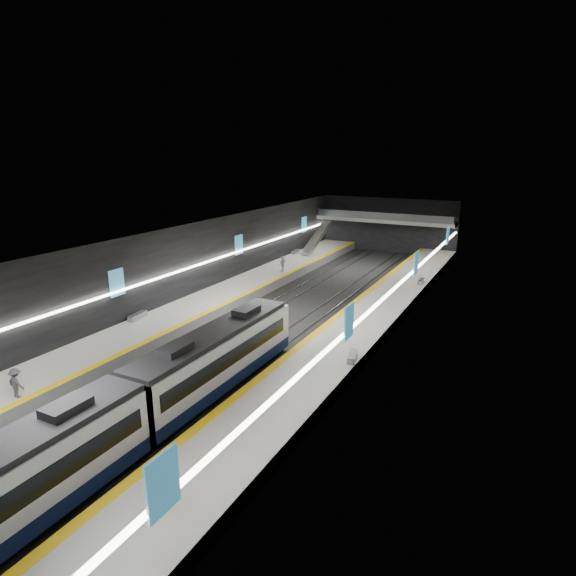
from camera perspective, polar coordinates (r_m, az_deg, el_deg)
The scene contains 25 objects.
ground at distance 42.55m, azimuth -1.79°, elevation -4.30°, with size 70.00×70.00×0.00m, color black.
ceiling at distance 40.46m, azimuth -1.89°, elevation 6.38°, with size 20.00×70.00×0.04m, color beige.
wall_left at distance 46.89m, azimuth -12.58°, elevation 2.37°, with size 0.04×70.00×8.00m, color black.
wall_right at distance 37.65m, azimuth 11.57°, elevation -0.95°, with size 0.04×70.00×8.00m, color black.
wall_back at distance 73.26m, azimuth 11.75°, elevation 7.29°, with size 20.00×0.04×8.00m, color black.
platform_left at distance 46.32m, azimuth -9.93°, elevation -2.16°, with size 5.00×70.00×1.00m, color slate.
tile_surface_left at distance 46.16m, azimuth -9.96°, elevation -1.56°, with size 5.00×70.00×0.02m, color #B5B5B0.
tactile_strip_left at distance 44.91m, azimuth -7.72°, elevation -1.95°, with size 0.60×70.00×0.02m, color yellow.
platform_right at distance 39.49m, azimuth 7.79°, elevation -5.33°, with size 5.00×70.00×1.00m, color slate.
tile_surface_right at distance 39.31m, azimuth 7.82°, elevation -4.64°, with size 5.00×70.00×0.02m, color #B5B5B0.
tactile_strip_right at distance 40.03m, azimuth 4.85°, elevation -4.13°, with size 0.60×70.00×0.02m, color yellow.
rails at distance 42.53m, azimuth -1.79°, elevation -4.22°, with size 6.52×70.00×0.12m.
train at distance 26.31m, azimuth -18.13°, elevation -13.50°, with size 2.69×29.62×3.60m.
ad_posters at distance 42.05m, azimuth -1.18°, elevation 1.88°, with size 19.94×53.50×2.20m.
cove_light_left at distance 46.81m, azimuth -12.38°, elevation 2.10°, with size 0.25×68.60×0.12m, color white.
cove_light_right at distance 37.76m, azimuth 11.26°, elevation -1.20°, with size 0.25×68.60×0.12m, color white.
mezzanine_bridge at distance 71.13m, azimuth 11.33°, elevation 7.90°, with size 20.00×3.00×1.50m.
escalator at distance 67.57m, azimuth 3.40°, elevation 5.93°, with size 1.20×8.00×0.60m, color #99999E.
bench_left_near at distance 42.73m, azimuth -17.40°, elevation -3.20°, with size 0.55×1.99×0.49m, color #99999E.
bench_left_far at distance 66.42m, azimuth 0.88°, elevation 4.31°, with size 0.52×1.87×0.46m, color #99999E.
bench_right_near at distance 33.45m, azimuth 7.61°, elevation -8.06°, with size 0.51×1.83×0.45m, color #99999E.
bench_right_far at distance 53.60m, azimuth 15.44°, elevation 0.80°, with size 0.48×1.72×0.42m, color #99999E.
passenger_right_a at distance 21.87m, azimuth -15.82°, elevation -21.09°, with size 0.61×0.40×1.68m, color #BA4557.
passenger_left_a at distance 56.35m, azimuth -0.64°, elevation 2.89°, with size 1.09×0.45×1.86m, color #BCB6AC.
passenger_left_b at distance 32.25m, azimuth -29.53°, elevation -9.80°, with size 1.16×0.67×1.79m, color #3E3D45.
Camera 1 is at (19.53, -34.76, 14.86)m, focal length 30.00 mm.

